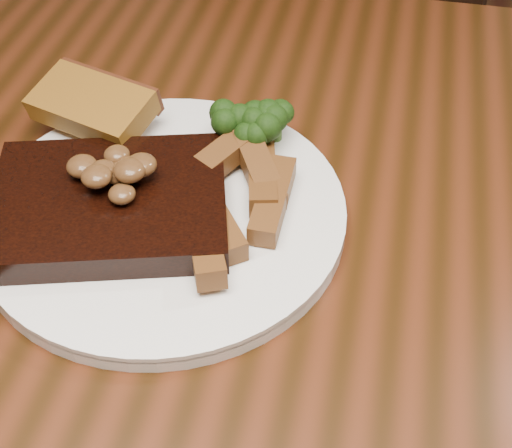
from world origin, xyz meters
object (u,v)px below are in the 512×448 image
at_px(potato_wedges, 231,208).
at_px(chair_far, 348,59).
at_px(garlic_bread, 95,124).
at_px(dining_table, 253,334).
at_px(steak, 110,206).
at_px(plate, 165,214).

bearing_deg(potato_wedges, chair_far, 86.62).
bearing_deg(garlic_bread, dining_table, -16.91).
relative_size(steak, garlic_bread, 1.74).
bearing_deg(garlic_bread, steak, -46.14).
height_order(dining_table, potato_wedges, potato_wedges).
relative_size(dining_table, steak, 8.83).
distance_m(dining_table, plate, 0.13).
xyz_separation_m(dining_table, chair_far, (0.01, 0.69, -0.15)).
xyz_separation_m(chair_far, potato_wedges, (-0.04, -0.66, 0.27)).
bearing_deg(chair_far, dining_table, 104.74).
relative_size(chair_far, plate, 3.13).
xyz_separation_m(garlic_bread, potato_wedges, (0.14, -0.08, 0.00)).
bearing_deg(garlic_bread, plate, -25.82).
height_order(dining_table, steak, steak).
xyz_separation_m(chair_far, plate, (-0.09, -0.66, 0.25)).
distance_m(chair_far, potato_wedges, 0.72).
xyz_separation_m(dining_table, potato_wedges, (-0.02, 0.03, 0.12)).
xyz_separation_m(plate, steak, (-0.04, -0.02, 0.02)).
bearing_deg(garlic_bread, potato_wedges, -12.52).
xyz_separation_m(plate, garlic_bread, (-0.09, 0.08, 0.02)).
xyz_separation_m(steak, potato_wedges, (0.09, 0.02, -0.00)).
relative_size(chair_far, garlic_bread, 8.81).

